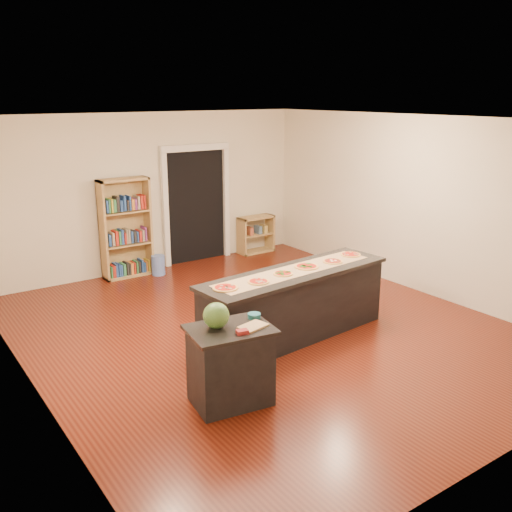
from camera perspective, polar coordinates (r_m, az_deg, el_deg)
room at (r=7.42m, az=0.88°, el=2.62°), size 6.00×7.00×2.80m
doorway at (r=10.80m, az=-6.02°, el=5.73°), size 1.40×0.09×2.21m
kitchen_island at (r=7.49m, az=3.90°, el=-4.82°), size 2.76×0.75×0.91m
side_counter at (r=5.97m, az=-2.56°, el=-10.86°), size 0.85×0.62×0.84m
bookshelf at (r=10.10m, az=-12.88°, el=2.72°), size 0.86×0.31×1.73m
low_shelf at (r=11.48m, az=-0.01°, el=2.18°), size 0.74×0.32×0.74m
waste_bin at (r=10.24m, az=-9.75°, el=-0.91°), size 0.24×0.24×0.35m
kraft_paper at (r=7.35m, az=3.88°, el=-1.47°), size 2.43×0.65×0.00m
watermelon at (r=5.75m, az=-4.01°, el=-5.96°), size 0.27×0.27×0.27m
cutting_board at (r=5.80m, az=-0.29°, el=-7.04°), size 0.32×0.25×0.02m
package_red at (r=5.65m, az=-1.38°, el=-7.59°), size 0.13×0.10×0.04m
package_teal at (r=6.02m, az=-0.18°, el=-6.00°), size 0.14×0.14×0.05m
pizza_a at (r=6.68m, az=-3.09°, el=-3.18°), size 0.31×0.31×0.02m
pizza_b at (r=6.88m, az=0.24°, el=-2.57°), size 0.28×0.28×0.02m
pizza_c at (r=7.19m, az=2.71°, el=-1.76°), size 0.27×0.27×0.02m
pizza_d at (r=7.50m, az=5.07°, el=-1.05°), size 0.31×0.31×0.02m
pizza_e at (r=7.77m, az=7.68°, el=-0.53°), size 0.28×0.28×0.02m
pizza_f at (r=8.13m, az=9.43°, el=0.15°), size 0.27×0.27×0.02m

